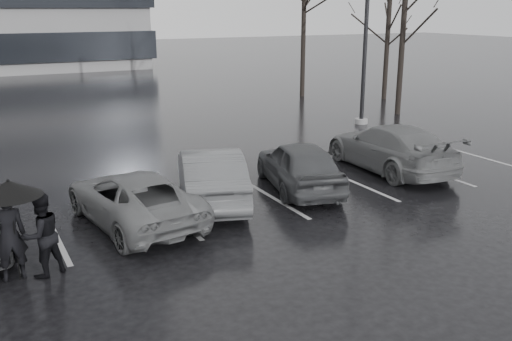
{
  "coord_description": "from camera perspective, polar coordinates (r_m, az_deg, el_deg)",
  "views": [
    {
      "loc": [
        -6.51,
        -10.8,
        4.91
      ],
      "look_at": [
        -0.35,
        1.0,
        1.1
      ],
      "focal_mm": 40.0,
      "sensor_mm": 36.0,
      "label": 1
    }
  ],
  "objects": [
    {
      "name": "car_main",
      "position": [
        15.89,
        4.34,
        0.55
      ],
      "size": [
        2.57,
        4.36,
        1.39
      ],
      "primitive_type": "imported",
      "rotation": [
        0.0,
        0.0,
        2.9
      ],
      "color": "black",
      "rests_on": "ground"
    },
    {
      "name": "tree_east",
      "position": [
        27.86,
        14.51,
        13.62
      ],
      "size": [
        0.26,
        0.26,
        8.0
      ],
      "primitive_type": "cylinder",
      "color": "black",
      "rests_on": "ground"
    },
    {
      "name": "tree_north",
      "position": [
        32.86,
        4.79,
        14.77
      ],
      "size": [
        0.26,
        0.26,
        8.5
      ],
      "primitive_type": "cylinder",
      "color": "black",
      "rests_on": "ground"
    },
    {
      "name": "car_east",
      "position": [
        18.23,
        13.23,
        2.27
      ],
      "size": [
        2.34,
        5.1,
        1.45
      ],
      "primitive_type": "imported",
      "rotation": [
        0.0,
        0.0,
        3.08
      ],
      "color": "#49494B",
      "rests_on": "ground"
    },
    {
      "name": "ground",
      "position": [
        13.53,
        3.29,
        -5.33
      ],
      "size": [
        160.0,
        160.0,
        0.0
      ],
      "primitive_type": "plane",
      "color": "black",
      "rests_on": "ground"
    },
    {
      "name": "car_west_a",
      "position": [
        14.84,
        -4.56,
        -0.48
      ],
      "size": [
        2.75,
        4.62,
        1.44
      ],
      "primitive_type": "imported",
      "rotation": [
        0.0,
        0.0,
        2.84
      ],
      "color": "#323235",
      "rests_on": "ground"
    },
    {
      "name": "pedestrian_left",
      "position": [
        11.48,
        -23.49,
        -6.03
      ],
      "size": [
        0.68,
        0.49,
        1.74
      ],
      "primitive_type": "imported",
      "rotation": [
        0.0,
        0.0,
        3.26
      ],
      "color": "black",
      "rests_on": "ground"
    },
    {
      "name": "car_west_b",
      "position": [
        13.68,
        -12.16,
        -2.69
      ],
      "size": [
        2.63,
        4.68,
        1.24
      ],
      "primitive_type": "imported",
      "rotation": [
        0.0,
        0.0,
        3.28
      ],
      "color": "#49494B",
      "rests_on": "ground"
    },
    {
      "name": "stall_stripes",
      "position": [
        15.28,
        -4.1,
        -2.8
      ],
      "size": [
        19.72,
        5.0,
        0.0
      ],
      "color": "#A5A5A8",
      "rests_on": "ground"
    },
    {
      "name": "tree_ne",
      "position": [
        32.53,
        13.04,
        13.1
      ],
      "size": [
        0.26,
        0.26,
        7.0
      ],
      "primitive_type": "cylinder",
      "color": "black",
      "rests_on": "ground"
    },
    {
      "name": "umbrella",
      "position": [
        11.13,
        -23.47,
        -1.68
      ],
      "size": [
        1.16,
        1.16,
        1.97
      ],
      "color": "black",
      "rests_on": "ground"
    },
    {
      "name": "pedestrian_right",
      "position": [
        11.46,
        -20.65,
        -6.06
      ],
      "size": [
        0.97,
        0.88,
        1.63
      ],
      "primitive_type": "imported",
      "rotation": [
        0.0,
        0.0,
        3.54
      ],
      "color": "black",
      "rests_on": "ground"
    },
    {
      "name": "lamp_post",
      "position": [
        25.09,
        11.01,
        15.08
      ],
      "size": [
        0.55,
        0.55,
        10.14
      ],
      "rotation": [
        0.0,
        0.0,
        0.2
      ],
      "color": "gray",
      "rests_on": "ground"
    }
  ]
}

